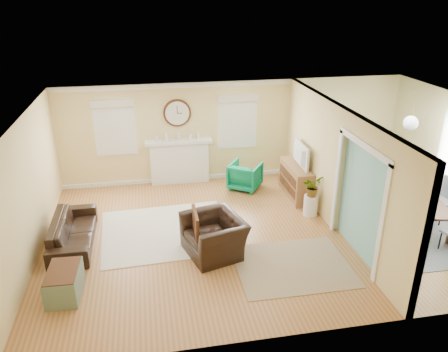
{
  "coord_description": "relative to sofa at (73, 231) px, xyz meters",
  "views": [
    {
      "loc": [
        -2.28,
        -7.73,
        4.69
      ],
      "look_at": [
        -0.8,
        0.3,
        1.2
      ],
      "focal_mm": 35.0,
      "sensor_mm": 36.0,
      "label": 1
    }
  ],
  "objects": [
    {
      "name": "floor",
      "position": [
        3.86,
        -0.2,
        -0.28
      ],
      "size": [
        9.0,
        9.0,
        0.0
      ],
      "primitive_type": "plane",
      "color": "#8F5D33",
      "rests_on": "ground"
    },
    {
      "name": "wall_back",
      "position": [
        3.86,
        2.8,
        1.02
      ],
      "size": [
        9.0,
        0.02,
        2.6
      ],
      "primitive_type": "cube",
      "color": "#E5C47E",
      "rests_on": "ground"
    },
    {
      "name": "wall_front",
      "position": [
        3.86,
        -3.2,
        1.02
      ],
      "size": [
        9.0,
        0.02,
        2.6
      ],
      "primitive_type": "cube",
      "color": "#E5C47E",
      "rests_on": "ground"
    },
    {
      "name": "wall_left",
      "position": [
        -0.64,
        -0.2,
        1.02
      ],
      "size": [
        0.02,
        6.0,
        2.6
      ],
      "primitive_type": "cube",
      "color": "#E5C47E",
      "rests_on": "ground"
    },
    {
      "name": "ceiling",
      "position": [
        3.86,
        -0.2,
        2.32
      ],
      "size": [
        9.0,
        6.0,
        0.02
      ],
      "primitive_type": "cube",
      "color": "white",
      "rests_on": "wall_back"
    },
    {
      "name": "partition",
      "position": [
        5.37,
        0.08,
        1.07
      ],
      "size": [
        0.17,
        6.0,
        2.6
      ],
      "color": "#E5C47E",
      "rests_on": "ground"
    },
    {
      "name": "fireplace",
      "position": [
        2.36,
        2.68,
        0.31
      ],
      "size": [
        1.7,
        0.3,
        1.17
      ],
      "color": "white",
      "rests_on": "ground"
    },
    {
      "name": "wall_clock",
      "position": [
        2.36,
        2.76,
        1.57
      ],
      "size": [
        0.7,
        0.07,
        0.7
      ],
      "color": "#4E2A13",
      "rests_on": "wall_back"
    },
    {
      "name": "window_left",
      "position": [
        0.81,
        2.75,
        1.37
      ],
      "size": [
        1.05,
        0.13,
        1.42
      ],
      "color": "white",
      "rests_on": "wall_back"
    },
    {
      "name": "window_right",
      "position": [
        3.91,
        2.75,
        1.37
      ],
      "size": [
        1.05,
        0.13,
        1.42
      ],
      "color": "white",
      "rests_on": "wall_back"
    },
    {
      "name": "pendant",
      "position": [
        6.86,
        -0.2,
        1.92
      ],
      "size": [
        0.3,
        0.3,
        0.55
      ],
      "color": "gold",
      "rests_on": "ceiling"
    },
    {
      "name": "rug_cream",
      "position": [
        1.83,
        0.15,
        -0.28
      ],
      "size": [
        2.75,
        2.42,
        0.01
      ],
      "primitive_type": "cube",
      "rotation": [
        0.0,
        0.0,
        0.05
      ],
      "color": "beige",
      "rests_on": "floor"
    },
    {
      "name": "rug_jute",
      "position": [
        4.04,
        -1.53,
        -0.28
      ],
      "size": [
        2.09,
        1.71,
        0.01
      ],
      "primitive_type": "cube",
      "rotation": [
        0.0,
        0.0,
        -0.01
      ],
      "color": "tan",
      "rests_on": "floor"
    },
    {
      "name": "rug_grey",
      "position": [
        7.16,
        -0.53,
        -0.28
      ],
      "size": [
        2.63,
        3.29,
        0.01
      ],
      "primitive_type": "cube",
      "color": "slate",
      "rests_on": "floor"
    },
    {
      "name": "sofa",
      "position": [
        0.0,
        0.0,
        0.0
      ],
      "size": [
        0.76,
        1.95,
        0.57
      ],
      "primitive_type": "imported",
      "rotation": [
        0.0,
        0.0,
        1.57
      ],
      "color": "black",
      "rests_on": "floor"
    },
    {
      "name": "eames_chair",
      "position": [
        2.7,
        -0.82,
        0.09
      ],
      "size": [
        1.28,
        1.37,
        0.74
      ],
      "primitive_type": "imported",
      "rotation": [
        0.0,
        0.0,
        -1.29
      ],
      "color": "black",
      "rests_on": "floor"
    },
    {
      "name": "green_chair",
      "position": [
        3.96,
        1.99,
        0.06
      ],
      "size": [
        1.03,
        1.03,
        0.68
      ],
      "primitive_type": "imported",
      "rotation": [
        0.0,
        0.0,
        2.54
      ],
      "color": "#00674D",
      "rests_on": "floor"
    },
    {
      "name": "trunk",
      "position": [
        0.06,
        -1.62,
        -0.04
      ],
      "size": [
        0.54,
        0.85,
        0.48
      ],
      "color": "slate",
      "rests_on": "floor"
    },
    {
      "name": "credenza",
      "position": [
        5.08,
        1.33,
        0.12
      ],
      "size": [
        0.46,
        1.36,
        0.8
      ],
      "color": "#9E7141",
      "rests_on": "floor"
    },
    {
      "name": "tv",
      "position": [
        5.07,
        1.33,
        0.8
      ],
      "size": [
        0.16,
        0.98,
        0.56
      ],
      "primitive_type": "imported",
      "rotation": [
        0.0,
        0.0,
        1.54
      ],
      "color": "black",
      "rests_on": "credenza"
    },
    {
      "name": "garden_stool",
      "position": [
        5.08,
        0.32,
        -0.05
      ],
      "size": [
        0.32,
        0.32,
        0.47
      ],
      "primitive_type": "cylinder",
      "color": "white",
      "rests_on": "floor"
    },
    {
      "name": "potted_plant",
      "position": [
        5.08,
        0.32,
        0.42
      ],
      "size": [
        0.54,
        0.53,
        0.46
      ],
      "primitive_type": "imported",
      "rotation": [
        0.0,
        0.0,
        0.64
      ],
      "color": "#337F33",
      "rests_on": "garden_stool"
    },
    {
      "name": "dining_table",
      "position": [
        7.16,
        -0.53,
        0.02
      ],
      "size": [
        1.32,
        1.88,
        0.6
      ],
      "primitive_type": "imported",
      "rotation": [
        0.0,
        0.0,
        1.34
      ],
      "color": "#4E2A13",
      "rests_on": "floor"
    },
    {
      "name": "dining_chair_n",
      "position": [
        7.15,
        0.66,
        0.25
      ],
      "size": [
        0.47,
        0.47,
        0.91
      ],
      "color": "slate",
      "rests_on": "floor"
    },
    {
      "name": "dining_chair_w",
      "position": [
        6.49,
        -0.56,
        0.29
      ],
      "size": [
        0.51,
        0.51,
        0.98
      ],
      "color": "white",
      "rests_on": "floor"
    },
    {
      "name": "dining_chair_e",
      "position": [
        7.77,
        -0.47,
        0.3
      ],
      "size": [
        0.52,
        0.52,
        0.99
      ],
      "color": "slate",
      "rests_on": "floor"
    }
  ]
}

